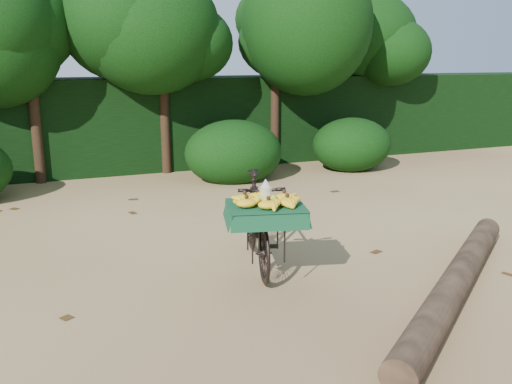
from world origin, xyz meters
name	(u,v)px	position (x,y,z in m)	size (l,w,h in m)	color
ground	(238,275)	(0.00, 0.00, 0.00)	(80.00, 80.00, 0.00)	tan
vendor_bicycle	(257,220)	(0.28, 0.15, 0.51)	(1.00, 1.82, 1.00)	black
fallen_log	(456,281)	(1.74, -1.21, 0.13)	(0.27, 0.27, 3.74)	brown
hedge_backdrop	(131,123)	(0.00, 6.30, 0.90)	(26.00, 1.80, 1.80)	black
tree_row	(99,68)	(-0.65, 5.50, 2.00)	(14.50, 2.00, 4.00)	black
bush_clumps	(180,159)	(0.50, 4.30, 0.45)	(8.80, 1.70, 0.90)	black
leaf_litter	(218,254)	(0.00, 0.65, 0.01)	(7.00, 7.30, 0.01)	#432B12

